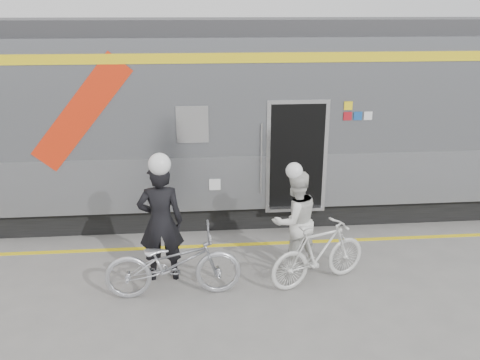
{
  "coord_description": "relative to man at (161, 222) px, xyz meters",
  "views": [
    {
      "loc": [
        -0.13,
        -6.62,
        4.31
      ],
      "look_at": [
        0.63,
        1.6,
        1.5
      ],
      "focal_mm": 38.0,
      "sensor_mm": 36.0,
      "label": 1
    }
  ],
  "objects": [
    {
      "name": "train",
      "position": [
        0.36,
        3.16,
        1.05
      ],
      "size": [
        24.0,
        3.17,
        4.1
      ],
      "color": "black",
      "rests_on": "ground"
    },
    {
      "name": "ground",
      "position": [
        0.72,
        -1.03,
        -1.01
      ],
      "size": [
        90.0,
        90.0,
        0.0
      ],
      "primitive_type": "plane",
      "color": "slate",
      "rests_on": "ground"
    },
    {
      "name": "woman",
      "position": [
        2.24,
        0.16,
        -0.13
      ],
      "size": [
        1.04,
        0.93,
        1.76
      ],
      "primitive_type": "imported",
      "rotation": [
        0.0,
        0.0,
        3.51
      ],
      "color": "silver",
      "rests_on": "ground"
    },
    {
      "name": "bicycle_right",
      "position": [
        2.54,
        -0.39,
        -0.47
      ],
      "size": [
        1.83,
        1.11,
        1.07
      ],
      "primitive_type": "imported",
      "rotation": [
        0.0,
        0.0,
        1.94
      ],
      "color": "silver",
      "rests_on": "ground"
    },
    {
      "name": "helmet_man",
      "position": [
        0.0,
        0.0,
        1.18
      ],
      "size": [
        0.35,
        0.35,
        0.35
      ],
      "primitive_type": "sphere",
      "color": "white",
      "rests_on": "man"
    },
    {
      "name": "helmet_woman",
      "position": [
        2.24,
        0.16,
        0.89
      ],
      "size": [
        0.28,
        0.28,
        0.28
      ],
      "primitive_type": "sphere",
      "color": "white",
      "rests_on": "woman"
    },
    {
      "name": "bicycle_left",
      "position": [
        0.2,
        -0.55,
        -0.45
      ],
      "size": [
        2.13,
        0.8,
        1.11
      ],
      "primitive_type": "imported",
      "rotation": [
        0.0,
        0.0,
        1.6
      ],
      "color": "#B7B9BF",
      "rests_on": "ground"
    },
    {
      "name": "man",
      "position": [
        0.0,
        0.0,
        0.0
      ],
      "size": [
        0.75,
        0.51,
        2.01
      ],
      "primitive_type": "imported",
      "rotation": [
        0.0,
        0.0,
        3.17
      ],
      "color": "black",
      "rests_on": "ground"
    },
    {
      "name": "safety_strip",
      "position": [
        0.72,
        1.12,
        -1.0
      ],
      "size": [
        24.0,
        0.12,
        0.01
      ],
      "primitive_type": "cube",
      "color": "yellow",
      "rests_on": "ground"
    }
  ]
}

